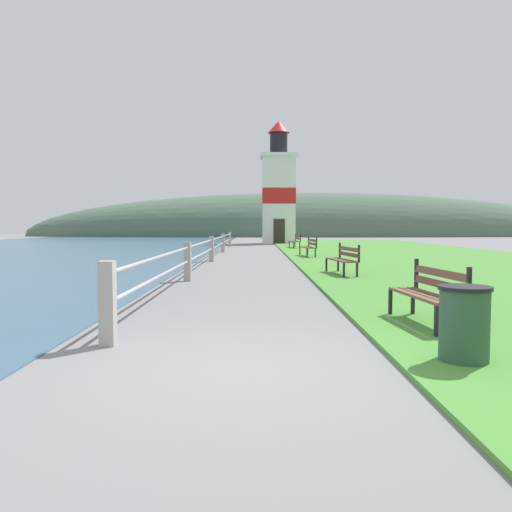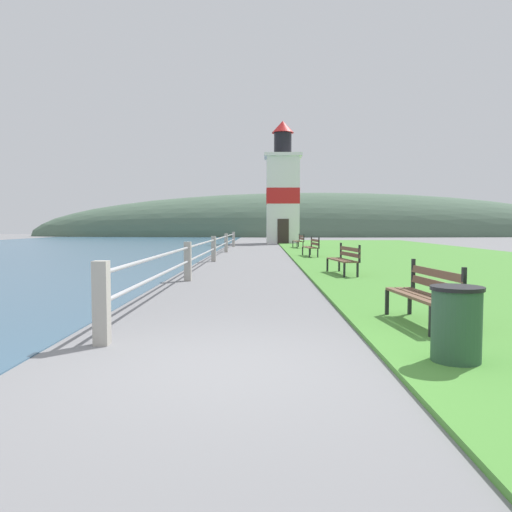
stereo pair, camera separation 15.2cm
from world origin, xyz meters
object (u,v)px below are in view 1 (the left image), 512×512
Objects in this scene: lighthouse at (280,192)px; trash_bin at (466,326)px; park_bench_by_lighthouse at (298,240)px; park_bench_midway at (346,258)px; park_bench_near at (432,291)px; park_bench_far at (311,246)px.

trash_bin is at bearing -89.49° from lighthouse.
park_bench_by_lighthouse is 0.20× the size of lighthouse.
lighthouse is 36.04m from trash_bin.
park_bench_midway is at bearing -88.48° from lighthouse.
lighthouse is at bearing -95.97° from park_bench_midway.
park_bench_by_lighthouse reaches higher than trash_bin.
park_bench_near and park_bench_midway have the same top height.
lighthouse is (-0.60, 18.15, 3.65)m from park_bench_far.
park_bench_near and park_bench_by_lighthouse have the same top height.
park_bench_far is 18.53m from lighthouse.
park_bench_by_lighthouse is 2.35× the size of trash_bin.
park_bench_near is 7.33m from park_bench_midway.
trash_bin is at bearing 74.99° from park_bench_near.
park_bench_far is at bearing 89.10° from trash_bin.
park_bench_midway is 8.42m from park_bench_far.
park_bench_near is 1.98m from trash_bin.
park_bench_midway reaches higher than trash_bin.
park_bench_near is at bearing 82.00° from park_bench_midway.
park_bench_midway is 17.34m from park_bench_by_lighthouse.
lighthouse is (-0.71, 26.57, 3.65)m from park_bench_midway.
park_bench_by_lighthouse is at bearing -97.43° from park_bench_midway.
park_bench_far is 8.92m from park_bench_by_lighthouse.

